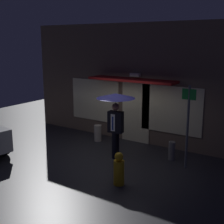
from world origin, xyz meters
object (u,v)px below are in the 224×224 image
at_px(person_with_umbrella, 116,108).
at_px(fire_hydrant, 119,170).
at_px(street_sign_post, 188,122).
at_px(sidewalk_bollard, 98,133).
at_px(sidewalk_bollard_2, 172,151).

xyz_separation_m(person_with_umbrella, fire_hydrant, (1.11, -1.56, -1.20)).
distance_m(street_sign_post, fire_hydrant, 2.45).
bearing_deg(fire_hydrant, street_sign_post, 63.02).
relative_size(street_sign_post, sidewalk_bollard, 3.99).
bearing_deg(sidewalk_bollard_2, person_with_umbrella, -153.00).
distance_m(street_sign_post, sidewalk_bollard_2, 1.27).
height_order(person_with_umbrella, fire_hydrant, person_with_umbrella).
relative_size(street_sign_post, sidewalk_bollard_2, 4.19).
bearing_deg(sidewalk_bollard, sidewalk_bollard_2, -4.41).
xyz_separation_m(person_with_umbrella, sidewalk_bollard_2, (1.56, 0.79, -1.32)).
relative_size(sidewalk_bollard, sidewalk_bollard_2, 1.05).
relative_size(person_with_umbrella, sidewalk_bollard, 3.39).
bearing_deg(sidewalk_bollard_2, street_sign_post, -30.65).
xyz_separation_m(sidewalk_bollard, sidewalk_bollard_2, (3.00, -0.23, -0.01)).
bearing_deg(street_sign_post, sidewalk_bollard, 170.86).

